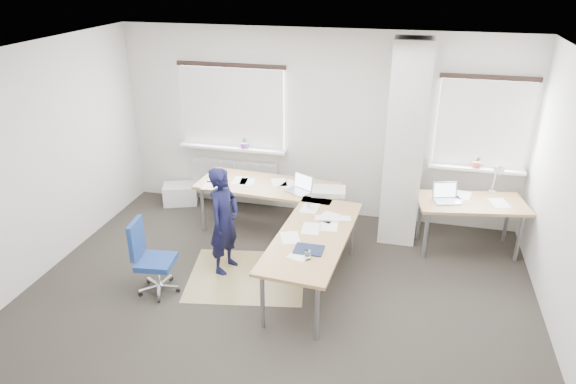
% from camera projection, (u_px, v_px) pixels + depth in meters
% --- Properties ---
extents(ground, '(6.00, 6.00, 0.00)m').
position_uv_depth(ground, '(274.00, 303.00, 5.98)').
color(ground, '#292521').
rests_on(ground, ground).
extents(room_shell, '(6.04, 5.04, 2.82)m').
position_uv_depth(room_shell, '(299.00, 150.00, 5.62)').
color(room_shell, beige).
rests_on(room_shell, ground).
extents(floor_mat, '(1.63, 1.45, 0.01)m').
position_uv_depth(floor_mat, '(247.00, 276.00, 6.48)').
color(floor_mat, '#938050').
rests_on(floor_mat, ground).
extents(white_crate, '(0.62, 0.53, 0.32)m').
position_uv_depth(white_crate, '(180.00, 194.00, 8.38)').
color(white_crate, white).
rests_on(white_crate, ground).
extents(desk_main, '(2.41, 2.77, 0.96)m').
position_uv_depth(desk_main, '(292.00, 210.00, 6.64)').
color(desk_main, olive).
rests_on(desk_main, ground).
extents(desk_side, '(1.50, 0.93, 1.22)m').
position_uv_depth(desk_side, '(471.00, 204.00, 6.81)').
color(desk_side, olive).
rests_on(desk_side, ground).
extents(task_chair, '(0.51, 0.51, 0.93)m').
position_uv_depth(task_chair, '(155.00, 272.00, 6.09)').
color(task_chair, navy).
rests_on(task_chair, ground).
extents(person, '(0.44, 0.57, 1.40)m').
position_uv_depth(person, '(224.00, 221.00, 6.35)').
color(person, black).
rests_on(person, ground).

